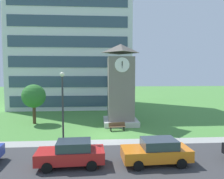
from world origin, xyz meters
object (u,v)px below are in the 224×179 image
tree_near_tower (34,96)px  parked_car_orange (156,151)px  parked_car_red (71,153)px  street_lamp (63,103)px  park_bench (117,126)px  clock_tower (121,89)px

tree_near_tower → parked_car_orange: 17.15m
parked_car_red → parked_car_orange: 5.70m
street_lamp → park_bench: bearing=49.6°
tree_near_tower → park_bench: bearing=-21.7°
street_lamp → tree_near_tower: (-5.04, 9.52, -0.47)m
tree_near_tower → parked_car_red: (6.01, -12.26, -2.50)m
street_lamp → parked_car_red: size_ratio=1.39×
clock_tower → tree_near_tower: (-10.49, 0.93, -0.90)m
tree_near_tower → street_lamp: bearing=-62.1°
parked_car_red → parked_car_orange: same height
parked_car_orange → street_lamp: bearing=157.5°
park_bench → street_lamp: (-4.77, -5.61, 3.36)m
clock_tower → parked_car_red: (-4.49, -11.33, -3.40)m
clock_tower → parked_car_red: clock_tower is taller
clock_tower → parked_car_orange: size_ratio=2.06×
tree_near_tower → parked_car_orange: (11.71, -12.28, -2.50)m
park_bench → tree_near_tower: size_ratio=0.39×
street_lamp → parked_car_red: bearing=-70.5°
parked_car_red → park_bench: bearing=65.5°
street_lamp → parked_car_orange: bearing=-22.5°
parked_car_red → parked_car_orange: size_ratio=0.96×
street_lamp → tree_near_tower: street_lamp is taller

